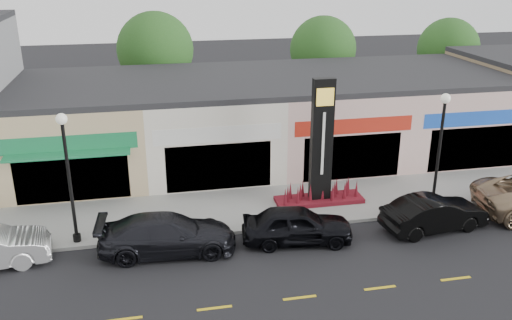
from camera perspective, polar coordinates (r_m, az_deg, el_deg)
The scene contains 16 objects.
ground at distance 22.03m, azimuth 2.46°, elevation -9.92°, with size 120.00×120.00×0.00m, color black.
sidewalk at distance 25.74m, azimuth 0.14°, elevation -4.96°, with size 52.00×4.30×0.15m, color gray.
curb at distance 23.77m, azimuth 1.24°, elevation -7.25°, with size 52.00×0.20×0.15m, color gray.
shop_beige at distance 31.35m, azimuth -18.03°, elevation 3.29°, with size 7.00×10.85×4.80m.
shop_cream at distance 31.29m, azimuth -5.20°, elevation 4.21°, with size 7.00×10.01×4.80m.
shop_pink_w at distance 32.76m, azimuth 7.09°, elevation 4.88°, with size 7.00×10.01×4.80m.
shop_pink_e at distance 35.56m, azimuth 17.90°, elevation 5.29°, with size 7.00×10.01×4.80m.
tree_rear_west at distance 38.37m, azimuth -10.54°, elevation 11.31°, with size 5.20×5.20×7.83m.
tree_rear_mid at distance 40.46m, azimuth 7.06°, elevation 11.48°, with size 4.80×4.80×7.29m.
tree_rear_east at distance 44.66m, azimuth 19.56°, elevation 10.99°, with size 4.60×4.60×6.94m.
lamp_west_near at distance 22.51m, azimuth -19.22°, elevation -0.61°, with size 0.44×0.44×5.47m.
lamp_east_near at distance 25.63m, azimuth 18.83°, elevation 1.98°, with size 0.44×0.44×5.47m.
pylon_sign at distance 25.47m, azimuth 6.84°, elevation -0.02°, with size 4.20×1.30×6.00m.
car_dark_sedan at distance 22.10m, azimuth -9.32°, elevation -7.73°, with size 5.46×2.22×1.58m, color black.
car_black_sedan at distance 22.62m, azimuth 4.36°, elevation -6.84°, with size 4.57×1.84×1.56m, color black.
car_black_conv at distance 24.78m, azimuth 18.24°, elevation -5.38°, with size 4.63×1.61×1.52m, color black.
Camera 1 is at (-4.70, -18.40, 11.17)m, focal length 38.00 mm.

